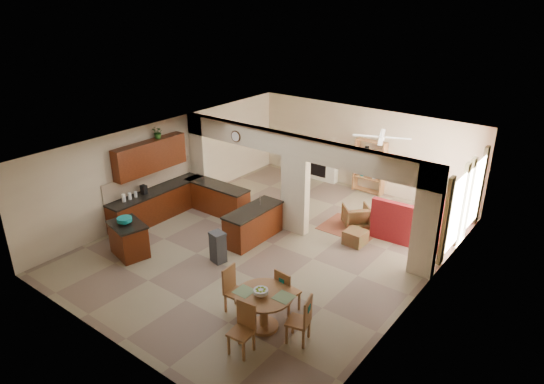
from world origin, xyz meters
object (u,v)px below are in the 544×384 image
Objects in this scene: kitchen_island at (129,239)px; armchair at (356,216)px; dining_table at (264,306)px; sofa at (440,221)px.

armchair is at bearing 66.03° from kitchen_island.
dining_table is 0.49× the size of sofa.
armchair is (3.86, 4.97, -0.12)m from kitchen_island.
sofa is 2.31m from armchair.
kitchen_island is 0.49× the size of sofa.
kitchen_island is at bearing 177.69° from dining_table.
kitchen_island reaches higher than armchair.
sofa is at bearing 77.76° from dining_table.
dining_table is (4.55, -0.18, 0.08)m from kitchen_island.
armchair is (-2.05, -1.07, -0.02)m from sofa.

